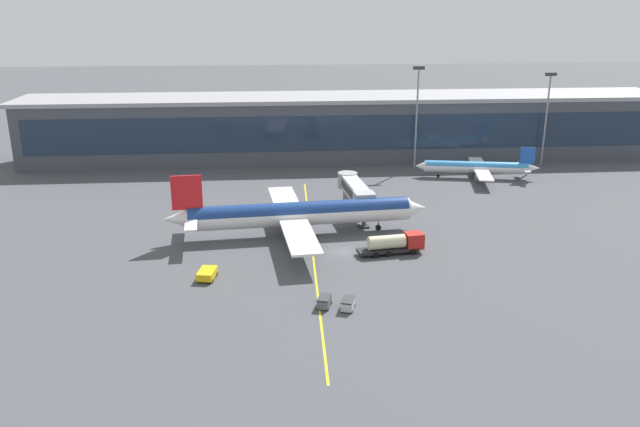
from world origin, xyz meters
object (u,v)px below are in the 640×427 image
(pushback_tug, at_px, (207,274))
(baggage_cart_1, at_px, (348,304))
(commuter_jet_far, at_px, (477,167))
(baggage_cart_0, at_px, (324,301))
(fuel_tanker, at_px, (395,243))
(main_airliner, at_px, (299,214))

(pushback_tug, height_order, baggage_cart_1, baggage_cart_1)
(baggage_cart_1, relative_size, commuter_jet_far, 0.11)
(baggage_cart_1, bearing_deg, baggage_cart_0, 162.25)
(fuel_tanker, distance_m, baggage_cart_1, 21.60)
(fuel_tanker, relative_size, baggage_cart_0, 3.69)
(main_airliner, height_order, baggage_cart_1, main_airliner)
(commuter_jet_far, bearing_deg, baggage_cart_1, -120.86)
(main_airliner, relative_size, pushback_tug, 11.19)
(pushback_tug, bearing_deg, baggage_cart_1, -30.47)
(baggage_cart_0, height_order, baggage_cart_1, same)
(pushback_tug, bearing_deg, baggage_cart_0, -32.55)
(baggage_cart_0, bearing_deg, baggage_cart_1, -17.75)
(pushback_tug, height_order, commuter_jet_far, commuter_jet_far)
(main_airliner, height_order, fuel_tanker, main_airliner)
(baggage_cart_0, bearing_deg, pushback_tug, 147.45)
(main_airliner, height_order, pushback_tug, main_airliner)
(main_airliner, xyz_separation_m, commuter_jet_far, (43.27, 35.01, -1.27))
(pushback_tug, relative_size, baggage_cart_0, 1.39)
(pushback_tug, distance_m, commuter_jet_far, 78.17)
(pushback_tug, distance_m, baggage_cart_0, 19.35)
(fuel_tanker, relative_size, baggage_cart_1, 3.69)
(main_airliner, xyz_separation_m, fuel_tanker, (15.01, -10.03, -2.17))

